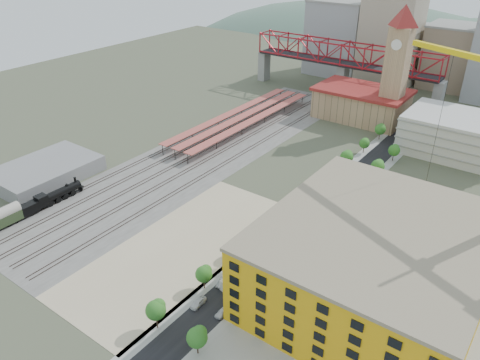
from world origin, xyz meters
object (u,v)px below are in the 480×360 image
Objects in this scene: clock_tower at (398,57)px; site_trailer_a at (240,278)px; site_trailer_d at (307,218)px; locomotive at (52,198)px; construction_building at (374,263)px; site_trailer_c at (272,249)px; site_trailer_b at (255,265)px; car_0 at (198,303)px.

clock_tower is 117.16m from site_trailer_a.
locomotive is at bearing -155.79° from site_trailer_d.
construction_building is 2.25× the size of locomotive.
site_trailer_d is (-26.00, 18.31, -8.22)m from construction_building.
site_trailer_d is (0.00, 18.16, -0.02)m from site_trailer_c.
site_trailer_b is at bearing 101.14° from site_trailer_a.
locomotive is at bearing -164.72° from site_trailer_a.
car_0 is (-3.00, -17.60, -0.44)m from site_trailer_b.
site_trailer_c is at bearing 101.14° from site_trailer_a.
locomotive is at bearing -178.36° from site_trailer_b.
construction_building reaches higher than site_trailer_c.
site_trailer_a is 13.81m from site_trailer_c.
car_0 is at bearing -80.82° from site_trailer_c.
locomotive reaches higher than site_trailer_c.
site_trailer_a is at bearing -74.03° from site_trailer_c.
site_trailer_b is 7.57m from site_trailer_c.
site_trailer_a is at bearing -94.90° from site_trailer_d.
site_trailer_a reaches higher than site_trailer_c.
clock_tower is 111.17m from site_trailer_b.
site_trailer_c is 2.01× the size of car_0.
car_0 is at bearing -87.71° from clock_tower.
construction_building reaches higher than locomotive.
site_trailer_a is at bearing 4.14° from locomotive.
clock_tower is 5.96× the size of site_trailer_b.
car_0 is at bearing -93.66° from site_trailer_a.
site_trailer_a is at bearing 72.36° from car_0.
locomotive is 2.58× the size of site_trailer_b.
construction_building is 27.26m from site_trailer_c.
site_trailer_d is at bearing 83.20° from car_0.
clock_tower is at bearing 86.42° from site_trailer_b.
site_trailer_d is at bearing 105.97° from site_trailer_c.
clock_tower is at bearing 63.91° from locomotive.
locomotive is 2.55× the size of site_trailer_c.
construction_building is 32.85m from site_trailer_d.
site_trailer_a is at bearing -97.84° from site_trailer_b.
site_trailer_a is (66.00, 4.78, -0.70)m from locomotive.
site_trailer_c is (-26.00, 0.15, -8.20)m from construction_building.
car_0 is at bearing -107.51° from site_trailer_b.
site_trailer_c is at bearing -94.90° from site_trailer_d.
site_trailer_d is (0.00, 25.73, 0.00)m from site_trailer_b.
clock_tower reaches higher than site_trailer_c.
site_trailer_a is 31.97m from site_trailer_d.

